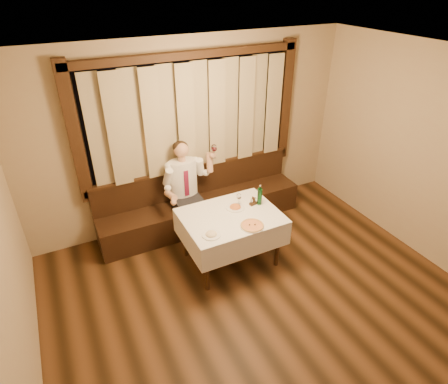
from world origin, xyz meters
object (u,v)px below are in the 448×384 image
pasta_red (235,206)px  cruet_caddy (253,202)px  seated_man (186,183)px  pizza (252,226)px  green_bottle (260,196)px  dining_table (231,222)px  pasta_cream (211,233)px  banquette (201,206)px

pasta_red → cruet_caddy: bearing=-6.7°
cruet_caddy → seated_man: seated_man is taller
pizza → green_bottle: (0.35, 0.41, 0.11)m
dining_table → pasta_cream: bearing=-145.8°
dining_table → cruet_caddy: 0.43m
pasta_red → pasta_cream: 0.67m
pizza → seated_man: size_ratio=0.21×
pizza → cruet_caddy: (0.27, 0.43, 0.03)m
pasta_red → green_bottle: (0.34, -0.06, 0.09)m
pasta_cream → banquette: bearing=72.5°
pizza → pasta_cream: size_ratio=1.33×
pasta_red → seated_man: 0.90m
banquette → cruet_caddy: 1.12m
dining_table → green_bottle: size_ratio=4.30×
pasta_cream → green_bottle: 0.95m
pizza → pasta_cream: pasta_cream is taller
green_bottle → pizza: bearing=-130.6°
dining_table → pasta_red: (0.13, 0.12, 0.14)m
pasta_cream → seated_man: bearing=83.1°
banquette → cruet_caddy: bearing=-67.2°
pasta_red → seated_man: (-0.39, 0.81, 0.05)m
banquette → dining_table: size_ratio=2.52×
pizza → cruet_caddy: size_ratio=2.66×
dining_table → green_bottle: 0.53m
banquette → cruet_caddy: banquette is taller
pasta_red → green_bottle: size_ratio=0.84×
pizza → pasta_red: (0.01, 0.47, 0.02)m
dining_table → pasta_cream: 0.51m
green_bottle → cruet_caddy: green_bottle is taller
pasta_red → pasta_cream: bearing=-143.4°
pasta_red → pasta_cream: pasta_red is taller
dining_table → pizza: size_ratio=4.13×
green_bottle → cruet_caddy: (-0.08, 0.03, -0.09)m
banquette → pizza: size_ratio=10.40×
dining_table → cruet_caddy: (0.39, 0.09, 0.15)m
dining_table → pasta_red: 0.23m
seated_man → green_bottle: bearing=-49.8°
cruet_caddy → pasta_cream: bearing=-165.9°
pizza → pasta_cream: bearing=173.0°
pasta_cream → pasta_red: bearing=36.6°
dining_table → seated_man: (-0.26, 0.93, 0.19)m
pasta_cream → green_bottle: green_bottle is taller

